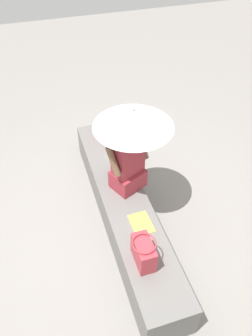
# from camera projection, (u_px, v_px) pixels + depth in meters

# --- Properties ---
(ground_plane) EXTENTS (14.00, 14.00, 0.00)m
(ground_plane) POSITION_uv_depth(u_px,v_px,m) (124.00, 221.00, 3.99)
(ground_plane) COLOR gray
(stone_bench) EXTENTS (2.83, 0.49, 0.44)m
(stone_bench) POSITION_uv_depth(u_px,v_px,m) (124.00, 209.00, 3.84)
(stone_bench) COLOR slate
(stone_bench) RESTS_ON ground
(person_seated) EXTENTS (0.40, 0.51, 0.90)m
(person_seated) POSITION_uv_depth(u_px,v_px,m) (128.00, 160.00, 3.55)
(person_seated) COLOR #992D38
(person_seated) RESTS_ON stone_bench
(parasol) EXTENTS (0.82, 0.82, 0.99)m
(parasol) POSITION_uv_depth(u_px,v_px,m) (133.00, 119.00, 3.26)
(parasol) COLOR #B7B7BC
(parasol) RESTS_ON stone_bench
(handbag_black) EXTENTS (0.30, 0.22, 0.28)m
(handbag_black) POSITION_uv_depth(u_px,v_px,m) (144.00, 252.00, 3.01)
(handbag_black) COLOR #B2333D
(handbag_black) RESTS_ON stone_bench
(tote_bag_canvas) EXTENTS (0.30, 0.22, 0.28)m
(tote_bag_canvas) POSITION_uv_depth(u_px,v_px,m) (106.00, 128.00, 4.38)
(tote_bag_canvas) COLOR #B2333D
(tote_bag_canvas) RESTS_ON stone_bench
(shoulder_bag_spare) EXTENTS (0.29, 0.21, 0.28)m
(shoulder_bag_spare) POSITION_uv_depth(u_px,v_px,m) (115.00, 148.00, 4.09)
(shoulder_bag_spare) COLOR silver
(shoulder_bag_spare) RESTS_ON stone_bench
(magazine) EXTENTS (0.29, 0.21, 0.01)m
(magazine) POSITION_uv_depth(u_px,v_px,m) (141.00, 224.00, 3.41)
(magazine) COLOR #EAE04C
(magazine) RESTS_ON stone_bench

